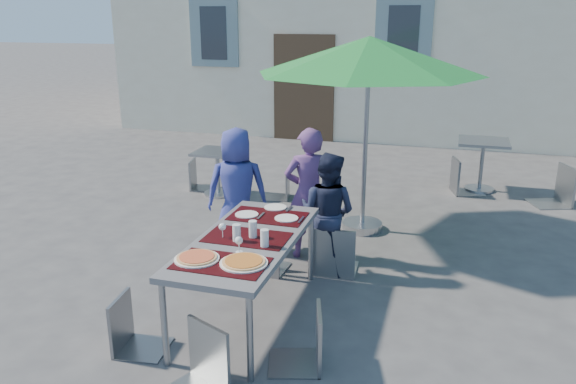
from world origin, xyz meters
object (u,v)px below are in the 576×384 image
(dining_table, at_px, (247,243))
(pizza_near_right, at_px, (244,262))
(bg_chair_r_0, at_px, (281,166))
(bg_chair_l_1, at_px, (464,155))
(chair_3, at_px, (129,293))
(chair_2, at_px, (336,221))
(chair_4, at_px, (307,305))
(bg_chair_l_0, at_px, (198,158))
(chair_5, at_px, (196,323))
(child_2, at_px, (328,213))
(child_0, at_px, (237,190))
(patio_umbrella, at_px, (369,57))
(cafe_table_0, at_px, (218,167))
(cafe_table_1, at_px, (482,156))
(bg_chair_r_1, at_px, (562,161))
(chair_0, at_px, (247,222))
(pizza_near_left, at_px, (197,258))
(chair_1, at_px, (264,225))
(child_1, at_px, (308,193))

(dining_table, distance_m, pizza_near_right, 0.54)
(bg_chair_r_0, relative_size, bg_chair_l_1, 0.85)
(bg_chair_r_0, bearing_deg, chair_3, -89.57)
(chair_2, distance_m, chair_4, 1.63)
(chair_4, xyz_separation_m, bg_chair_l_1, (1.10, 4.91, 0.07))
(bg_chair_l_0, bearing_deg, bg_chair_r_0, -3.91)
(chair_3, bearing_deg, pizza_near_right, 14.68)
(chair_4, xyz_separation_m, chair_5, (-0.65, -0.52, 0.03))
(child_2, distance_m, bg_chair_l_1, 3.47)
(child_0, xyz_separation_m, patio_umbrella, (1.26, 0.99, 1.40))
(chair_4, height_order, bg_chair_r_0, chair_4)
(cafe_table_0, bearing_deg, chair_4, -57.91)
(pizza_near_right, relative_size, cafe_table_1, 0.47)
(bg_chair_l_0, relative_size, bg_chair_r_1, 0.80)
(bg_chair_r_0, bearing_deg, chair_0, -81.43)
(chair_4, bearing_deg, chair_3, -172.34)
(child_0, xyz_separation_m, cafe_table_0, (-1.03, 1.80, -0.27))
(cafe_table_0, height_order, bg_chair_l_1, bg_chair_l_1)
(chair_5, bearing_deg, pizza_near_left, 114.17)
(dining_table, relative_size, pizza_near_left, 5.30)
(bg_chair_r_0, xyz_separation_m, bg_chair_l_1, (2.51, 1.03, 0.10))
(child_0, distance_m, cafe_table_0, 2.10)
(chair_1, xyz_separation_m, chair_4, (0.84, -1.43, -0.02))
(child_1, xyz_separation_m, chair_0, (-0.55, -0.41, -0.24))
(pizza_near_right, bearing_deg, child_1, 90.25)
(child_1, xyz_separation_m, patio_umbrella, (0.45, 0.96, 1.38))
(pizza_near_left, bearing_deg, chair_1, 88.13)
(chair_0, distance_m, chair_3, 1.80)
(chair_2, distance_m, cafe_table_1, 3.80)
(child_0, height_order, chair_4, child_0)
(child_2, height_order, chair_0, child_2)
(child_0, xyz_separation_m, chair_5, (0.69, -2.49, -0.16))
(child_2, xyz_separation_m, chair_4, (0.24, -1.71, -0.12))
(child_1, height_order, bg_chair_l_1, child_1)
(chair_1, distance_m, cafe_table_0, 2.79)
(pizza_near_left, bearing_deg, dining_table, 69.24)
(chair_3, height_order, chair_4, chair_4)
(dining_table, height_order, patio_umbrella, patio_umbrella)
(bg_chair_l_0, height_order, cafe_table_1, bg_chair_l_0)
(chair_2, distance_m, chair_3, 2.20)
(cafe_table_0, xyz_separation_m, bg_chair_l_0, (-0.41, 0.20, 0.06))
(chair_1, bearing_deg, child_2, 24.48)
(child_0, distance_m, cafe_table_1, 4.15)
(chair_1, relative_size, chair_2, 0.93)
(child_1, distance_m, cafe_table_1, 3.65)
(pizza_near_right, height_order, chair_1, chair_1)
(chair_3, bearing_deg, child_1, 68.36)
(chair_2, bearing_deg, cafe_table_1, 66.75)
(child_0, distance_m, bg_chair_l_0, 2.48)
(chair_3, xyz_separation_m, bg_chair_l_0, (-1.40, 4.16, 0.00))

